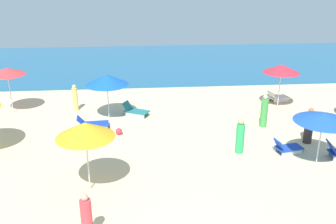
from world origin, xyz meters
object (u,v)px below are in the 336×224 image
at_px(beachgoer_1, 264,112).
at_px(beachgoer_3, 240,137).
at_px(lounge_chair_6_1, 92,124).
at_px(lounge_chair_6_0, 135,111).
at_px(lounge_chair_2_0, 287,148).
at_px(lounge_chair_5_0, 277,97).
at_px(umbrella_6, 107,80).
at_px(beachgoer_2, 309,127).
at_px(umbrella_2, 323,117).
at_px(umbrella_4, 7,71).
at_px(umbrella_0, 85,130).
at_px(beach_ball_2, 119,131).
at_px(beachgoer_7, 75,98).
at_px(beachgoer_5, 87,218).
at_px(umbrella_5, 282,69).

distance_m(beachgoer_1, beachgoer_3, 3.27).
bearing_deg(lounge_chair_6_1, lounge_chair_6_0, -58.81).
distance_m(lounge_chair_2_0, lounge_chair_5_0, 6.72).
distance_m(umbrella_6, beachgoer_3, 7.44).
xyz_separation_m(umbrella_6, beachgoer_2, (9.13, -3.73, -1.31)).
bearing_deg(lounge_chair_2_0, umbrella_2, -149.85).
bearing_deg(umbrella_4, umbrella_0, -58.05).
distance_m(umbrella_0, umbrella_6, 6.82).
relative_size(lounge_chair_5_0, beach_ball_2, 4.28).
height_order(umbrella_2, beachgoer_3, umbrella_2).
relative_size(lounge_chair_2_0, lounge_chair_6_0, 0.86).
bearing_deg(beachgoer_7, beachgoer_2, -7.00).
bearing_deg(beachgoer_3, beachgoer_5, 156.43).
bearing_deg(umbrella_0, umbrella_2, 7.54).
xyz_separation_m(umbrella_5, beachgoer_1, (-1.68, -2.60, -1.47)).
height_order(umbrella_0, lounge_chair_6_0, umbrella_0).
bearing_deg(umbrella_4, beachgoer_5, -63.83).
bearing_deg(lounge_chair_2_0, beachgoer_5, 109.98).
xyz_separation_m(lounge_chair_2_0, beachgoer_2, (1.30, 0.91, 0.53)).
height_order(lounge_chair_5_0, umbrella_6, umbrella_6).
xyz_separation_m(umbrella_6, beach_ball_2, (0.60, -2.17, -1.93)).
relative_size(beachgoer_1, beachgoer_2, 0.99).
bearing_deg(beach_ball_2, beachgoer_7, 125.83).
distance_m(lounge_chair_2_0, beachgoer_5, 9.22).
bearing_deg(lounge_chair_6_0, beachgoer_5, -160.03).
distance_m(beachgoer_5, beachgoer_7, 10.89).
relative_size(lounge_chair_2_0, umbrella_5, 0.52).
relative_size(beachgoer_2, beachgoer_7, 1.14).
relative_size(umbrella_6, beachgoer_7, 1.60).
height_order(umbrella_0, umbrella_2, umbrella_0).
bearing_deg(lounge_chair_6_0, lounge_chair_6_1, 154.04).
relative_size(beachgoer_2, beachgoer_3, 1.08).
bearing_deg(beachgoer_5, lounge_chair_5_0, -22.61).
xyz_separation_m(umbrella_2, umbrella_5, (0.70, 6.44, 0.24)).
bearing_deg(beach_ball_2, umbrella_4, 149.78).
bearing_deg(umbrella_5, beach_ball_2, -161.24).
xyz_separation_m(lounge_chair_2_0, umbrella_4, (-13.12, 5.90, 2.06)).
xyz_separation_m(umbrella_2, umbrella_4, (-13.99, 6.89, 0.30)).
height_order(umbrella_5, beach_ball_2, umbrella_5).
bearing_deg(lounge_chair_2_0, beachgoer_2, -66.54).
height_order(umbrella_6, lounge_chair_6_1, umbrella_6).
xyz_separation_m(lounge_chair_6_1, beachgoer_2, (9.87, -2.45, 0.55)).
xyz_separation_m(umbrella_6, beachgoer_1, (7.72, -1.77, -1.31)).
relative_size(lounge_chair_5_0, beachgoer_3, 0.88).
bearing_deg(umbrella_5, beachgoer_7, 177.65).
bearing_deg(lounge_chair_6_0, umbrella_0, -164.83).
xyz_separation_m(lounge_chair_2_0, lounge_chair_6_1, (-8.57, 3.35, -0.01)).
distance_m(umbrella_0, umbrella_4, 9.51).
relative_size(umbrella_5, beachgoer_2, 1.48).
relative_size(umbrella_0, lounge_chair_6_0, 1.74).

